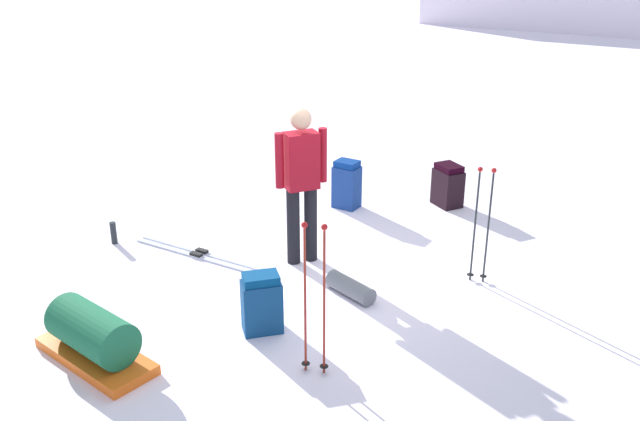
# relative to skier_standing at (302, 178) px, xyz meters

# --- Properties ---
(ground_plane) EXTENTS (80.00, 80.00, 0.00)m
(ground_plane) POSITION_rel_skier_standing_xyz_m (0.30, -0.12, -0.95)
(ground_plane) COLOR white
(skier_standing) EXTENTS (0.38, 0.48, 1.70)m
(skier_standing) POSITION_rel_skier_standing_xyz_m (0.00, 0.00, 0.00)
(skier_standing) COLOR black
(skier_standing) RESTS_ON ground_plane
(ski_pair_near) EXTENTS (1.72, 0.20, 0.05)m
(ski_pair_near) POSITION_rel_skier_standing_xyz_m (-1.05, -0.49, -0.94)
(ski_pair_near) COLOR silver
(ski_pair_near) RESTS_ON ground_plane
(backpack_large_dark) EXTENTS (0.46, 0.43, 0.56)m
(backpack_large_dark) POSITION_rel_skier_standing_xyz_m (0.74, 2.35, -0.68)
(backpack_large_dark) COLOR black
(backpack_large_dark) RESTS_ON ground_plane
(backpack_bright) EXTENTS (0.41, 0.41, 0.56)m
(backpack_bright) POSITION_rel_skier_standing_xyz_m (0.45, -1.37, -0.68)
(backpack_bright) COLOR navy
(backpack_bright) RESTS_ON ground_plane
(backpack_small_spare) EXTENTS (0.32, 0.25, 0.63)m
(backpack_small_spare) POSITION_rel_skier_standing_xyz_m (-0.35, 1.61, -0.65)
(backpack_small_spare) COLOR navy
(backpack_small_spare) RESTS_ON ground_plane
(ski_poles_planted_near) EXTENTS (0.19, 0.11, 1.23)m
(ski_poles_planted_near) POSITION_rel_skier_standing_xyz_m (1.79, 0.55, -0.27)
(ski_poles_planted_near) COLOR #21272A
(ski_poles_planted_near) RESTS_ON ground_plane
(ski_poles_planted_far) EXTENTS (0.22, 0.11, 1.33)m
(ski_poles_planted_far) POSITION_rel_skier_standing_xyz_m (1.18, -1.65, -0.22)
(ski_poles_planted_far) COLOR maroon
(ski_poles_planted_far) RESTS_ON ground_plane
(gear_sled) EXTENTS (1.21, 0.62, 0.49)m
(gear_sled) POSITION_rel_skier_standing_xyz_m (-0.47, -2.48, -0.73)
(gear_sled) COLOR orange
(gear_sled) RESTS_ON ground_plane
(sleeping_mat_rolled) EXTENTS (0.58, 0.34, 0.18)m
(sleeping_mat_rolled) POSITION_rel_skier_standing_xyz_m (0.83, -0.41, -0.86)
(sleeping_mat_rolled) COLOR slate
(sleeping_mat_rolled) RESTS_ON ground_plane
(thermos_bottle) EXTENTS (0.07, 0.07, 0.26)m
(thermos_bottle) POSITION_rel_skier_standing_xyz_m (-2.09, -0.75, -0.82)
(thermos_bottle) COLOR black
(thermos_bottle) RESTS_ON ground_plane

